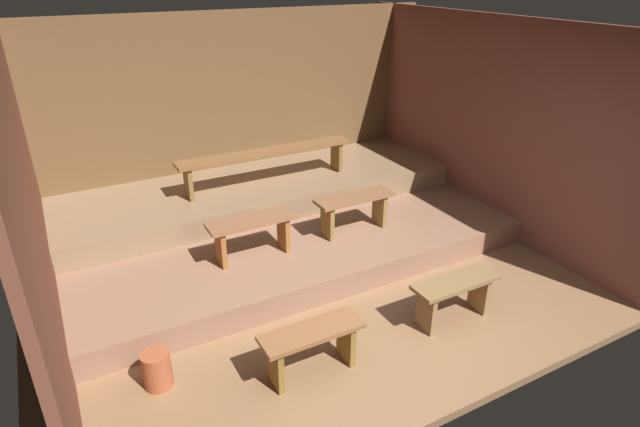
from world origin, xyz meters
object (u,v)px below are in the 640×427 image
object	(u,v)px
bench_floor_left	(312,342)
bench_lower_right	(354,206)
bench_lower_left	(252,230)
bench_floor_right	(455,292)
bench_middle_center	(267,156)
pail_floor	(157,369)

from	to	relation	value
bench_floor_left	bench_lower_right	distance (m)	2.05
bench_lower_left	bench_floor_right	bearing A→B (deg)	-48.82
bench_middle_center	pail_floor	xyz separation A→B (m)	(-1.92, -2.25, -0.72)
bench_floor_right	bench_lower_left	distance (m)	2.05
bench_lower_left	bench_middle_center	bearing A→B (deg)	59.97
bench_floor_right	bench_middle_center	bearing A→B (deg)	103.86
bench_floor_left	pail_floor	distance (m)	1.22
bench_floor_left	bench_lower_left	bearing A→B (deg)	85.25
bench_floor_left	bench_lower_left	size ratio (longest dim) A/B	0.93
bench_floor_left	bench_floor_right	xyz separation A→B (m)	(1.47, 0.00, 0.00)
bench_floor_right	pail_floor	distance (m)	2.63
bench_lower_left	bench_middle_center	size ratio (longest dim) A/B	0.41
bench_lower_left	bench_lower_right	size ratio (longest dim) A/B	1.00
bench_floor_right	bench_lower_right	world-z (taller)	bench_lower_right
bench_floor_left	bench_lower_right	world-z (taller)	bench_lower_right
bench_floor_right	bench_lower_left	size ratio (longest dim) A/B	0.93
bench_lower_left	pail_floor	xyz separation A→B (m)	(-1.25, -1.08, -0.42)
bench_floor_left	bench_lower_left	xyz separation A→B (m)	(0.13, 1.53, 0.27)
bench_floor_right	bench_middle_center	world-z (taller)	bench_middle_center
bench_floor_left	bench_lower_right	size ratio (longest dim) A/B	0.93
bench_lower_left	bench_floor_left	bearing A→B (deg)	-94.75
bench_lower_left	bench_middle_center	xyz separation A→B (m)	(0.67, 1.17, 0.31)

